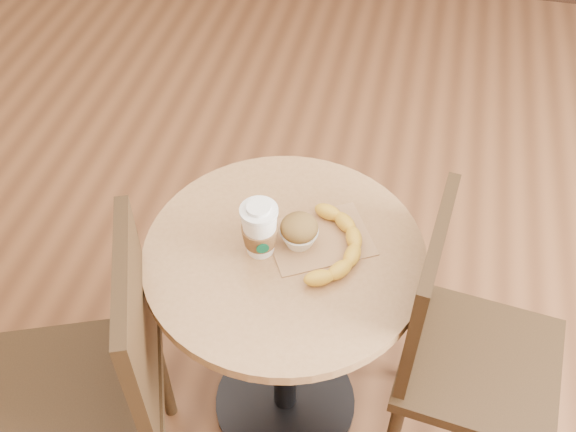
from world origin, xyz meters
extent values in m
cylinder|color=black|center=(-0.03, 0.10, 0.01)|extent=(0.44, 0.44, 0.02)
cylinder|color=black|center=(-0.03, 0.10, 0.38)|extent=(0.07, 0.07, 0.72)
cylinder|color=#A2754A|center=(-0.03, 0.10, 0.73)|extent=(0.68, 0.68, 0.03)
cube|color=#302111|center=(-0.47, -0.23, 0.47)|extent=(0.54, 0.54, 0.04)
cylinder|color=#302111|center=(-0.70, -0.13, 0.23)|extent=(0.04, 0.04, 0.47)
cylinder|color=#302111|center=(-0.37, 0.00, 0.23)|extent=(0.04, 0.04, 0.47)
cube|color=#302111|center=(-0.30, -0.16, 0.72)|extent=(0.17, 0.38, 0.43)
cube|color=#302111|center=(0.49, 0.09, 0.44)|extent=(0.44, 0.44, 0.04)
cylinder|color=#302111|center=(0.68, 0.24, 0.22)|extent=(0.04, 0.04, 0.44)
cylinder|color=#302111|center=(0.34, 0.28, 0.22)|extent=(0.04, 0.04, 0.44)
cube|color=#302111|center=(0.32, 0.11, 0.69)|extent=(0.07, 0.38, 0.41)
cube|color=#A4784F|center=(0.05, 0.16, 0.75)|extent=(0.30, 0.27, 0.00)
cylinder|color=white|center=(-0.08, 0.10, 0.88)|extent=(0.09, 0.09, 0.01)
cylinder|color=white|center=(-0.08, 0.10, 0.89)|extent=(0.06, 0.06, 0.01)
cylinder|color=#074F31|center=(-0.07, 0.06, 0.80)|extent=(0.03, 0.01, 0.03)
ellipsoid|color=brown|center=(0.00, 0.13, 0.81)|extent=(0.09, 0.09, 0.06)
ellipsoid|color=beige|center=(0.00, 0.13, 0.82)|extent=(0.03, 0.03, 0.02)
camera|label=1|loc=(0.21, -0.90, 1.97)|focal=42.00mm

